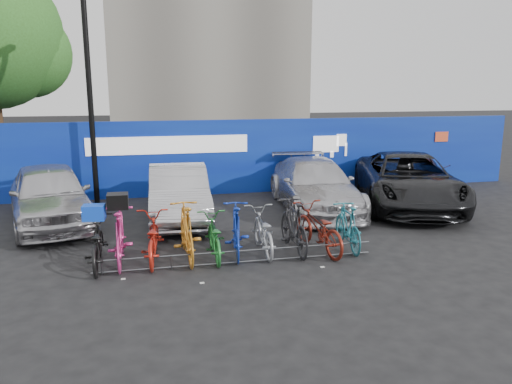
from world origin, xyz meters
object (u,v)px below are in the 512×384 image
object	(u,v)px
bike_0	(96,243)
lamppost	(90,93)
car_0	(50,195)
bike_9	(348,227)
bike_rack	(238,257)
car_2	(315,185)
bike_8	(318,229)
bike_7	(294,226)
car_1	(179,193)
bike_4	(214,237)
bike_5	(236,229)
bike_1	(120,236)
bike_3	(187,231)
bike_6	(263,231)
bike_2	(152,238)
car_3	(408,180)

from	to	relation	value
bike_0	lamppost	bearing A→B (deg)	-86.54
car_0	bike_9	size ratio (longest dim) A/B	2.74
bike_rack	car_2	bearing A→B (deg)	53.26
bike_0	car_0	bearing A→B (deg)	-69.06
lamppost	bike_8	world-z (taller)	lamppost
bike_7	car_1	bearing A→B (deg)	-55.37
car_2	bike_7	size ratio (longest dim) A/B	2.59
bike_4	bike_8	xyz separation A→B (m)	(2.23, -0.07, 0.06)
bike_7	bike_0	bearing A→B (deg)	0.35
bike_5	bike_9	distance (m)	2.43
bike_1	bike_7	size ratio (longest dim) A/B	1.00
car_0	bike_7	size ratio (longest dim) A/B	2.42
bike_3	bike_5	xyz separation A→B (m)	(1.04, 0.05, -0.04)
bike_5	bike_9	xyz separation A→B (m)	(2.43, -0.13, -0.05)
bike_rack	bike_5	xyz separation A→B (m)	(0.08, 0.59, 0.39)
car_0	bike_0	distance (m)	3.68
bike_6	car_2	bearing A→B (deg)	-123.22
bike_2	bike_8	bearing A→B (deg)	-178.81
car_0	bike_8	size ratio (longest dim) A/B	2.38
bike_2	bike_8	world-z (taller)	bike_8
bike_6	bike_8	xyz separation A→B (m)	(1.17, -0.19, 0.03)
bike_rack	bike_5	size ratio (longest dim) A/B	3.04
bike_3	bike_7	size ratio (longest dim) A/B	1.04
car_1	bike_8	size ratio (longest dim) A/B	2.22
car_3	bike_9	size ratio (longest dim) A/B	3.33
bike_0	bike_8	size ratio (longest dim) A/B	0.95
bike_3	bike_6	distance (m)	1.61
bike_rack	bike_1	xyz separation A→B (m)	(-2.27, 0.56, 0.41)
lamppost	car_3	bearing A→B (deg)	-14.25
bike_9	lamppost	bearing A→B (deg)	-39.94
bike_2	bike_9	xyz separation A→B (m)	(4.16, -0.11, 0.02)
bike_0	bike_4	size ratio (longest dim) A/B	1.07
bike_0	bike_6	distance (m)	3.37
bike_4	bike_8	size ratio (longest dim) A/B	0.89
bike_4	bike_5	distance (m)	0.51
lamppost	bike_rack	bearing A→B (deg)	-61.93
bike_rack	bike_8	world-z (taller)	bike_8
car_2	bike_4	distance (m)	4.81
bike_2	bike_6	size ratio (longest dim) A/B	1.02
bike_2	bike_5	distance (m)	1.73
car_0	bike_1	distance (m)	3.79
car_1	bike_1	xyz separation A→B (m)	(-1.36, -3.13, -0.13)
car_2	bike_1	distance (m)	6.21
bike_0	bike_6	world-z (taller)	bike_0
bike_0	bike_8	world-z (taller)	bike_8
bike_2	bike_4	world-z (taller)	bike_2
bike_2	bike_8	distance (m)	3.47
lamppost	car_1	distance (m)	4.15
bike_rack	car_2	xyz separation A→B (m)	(2.94, 3.94, 0.54)
car_3	bike_0	bearing A→B (deg)	-141.70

